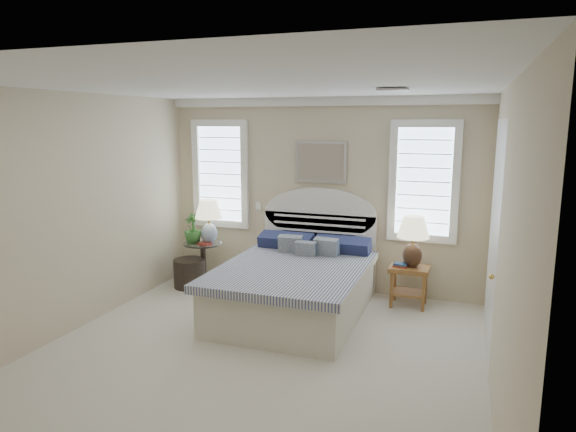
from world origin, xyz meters
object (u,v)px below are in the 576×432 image
at_px(floor_pot, 190,273).
at_px(nightstand_right, 409,277).
at_px(bed, 297,283).
at_px(lamp_right, 413,236).
at_px(side_table_left, 203,259).
at_px(lamp_left, 209,217).

bearing_deg(floor_pot, nightstand_right, 5.07).
height_order(bed, lamp_right, bed).
xyz_separation_m(side_table_left, nightstand_right, (2.95, 0.10, -0.00)).
distance_m(bed, floor_pot, 1.84).
relative_size(nightstand_right, lamp_left, 0.83).
bearing_deg(side_table_left, lamp_right, 2.14).
xyz_separation_m(nightstand_right, lamp_right, (0.03, 0.01, 0.55)).
distance_m(nightstand_right, floor_pot, 3.10).
relative_size(side_table_left, nightstand_right, 1.19).
xyz_separation_m(bed, floor_pot, (-1.78, 0.42, -0.18)).
relative_size(floor_pot, lamp_left, 0.71).
height_order(side_table_left, floor_pot, side_table_left).
height_order(nightstand_right, floor_pot, nightstand_right).
distance_m(nightstand_right, lamp_left, 2.93).
relative_size(side_table_left, floor_pot, 1.39).
height_order(nightstand_right, lamp_right, lamp_right).
distance_m(lamp_left, lamp_right, 2.88).
height_order(side_table_left, lamp_right, lamp_right).
bearing_deg(lamp_left, lamp_right, 1.71).
xyz_separation_m(bed, side_table_left, (-1.65, 0.59, 0.00)).
height_order(nightstand_right, lamp_left, lamp_left).
distance_m(side_table_left, lamp_left, 0.64).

